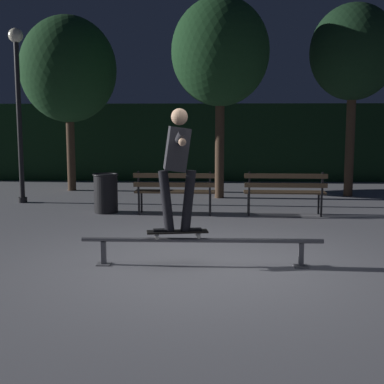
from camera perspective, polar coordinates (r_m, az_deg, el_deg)
name	(u,v)px	position (r m, az deg, el deg)	size (l,w,h in m)	color
ground_plane	(202,265)	(6.84, 1.07, -7.93)	(90.00, 90.00, 0.00)	gray
hedge_backdrop	(208,142)	(16.83, 1.80, 5.46)	(24.00, 1.20, 2.41)	black
grind_rail	(202,244)	(6.73, 1.07, -5.66)	(3.10, 0.18, 0.36)	slate
skateboard	(177,232)	(6.71, -1.60, -4.39)	(0.80, 0.32, 0.09)	black
skateboarder	(177,159)	(6.58, -1.61, 3.60)	(0.63, 1.39, 1.56)	black
park_bench_leftmost	(175,188)	(10.36, -1.91, 0.42)	(1.61, 0.45, 0.88)	black
park_bench_left_center	(285,189)	(10.43, 10.10, 0.35)	(1.61, 0.45, 0.88)	black
tree_behind_benches	(220,53)	(12.79, 3.10, 14.93)	(2.32, 2.32, 4.76)	#4C3828
tree_far_right	(353,53)	(13.64, 17.20, 14.26)	(2.10, 2.10, 4.67)	#4C3828
tree_far_left	(68,70)	(14.50, -13.32, 12.84)	(2.52, 2.52, 4.60)	#4C3828
lamp_post_left	(18,93)	(12.54, -18.43, 10.19)	(0.32, 0.32, 3.90)	black
trash_can	(106,193)	(10.79, -9.38, -0.06)	(0.52, 0.52, 0.80)	black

